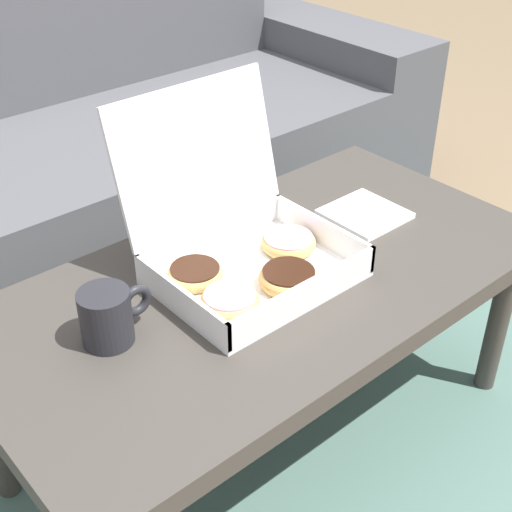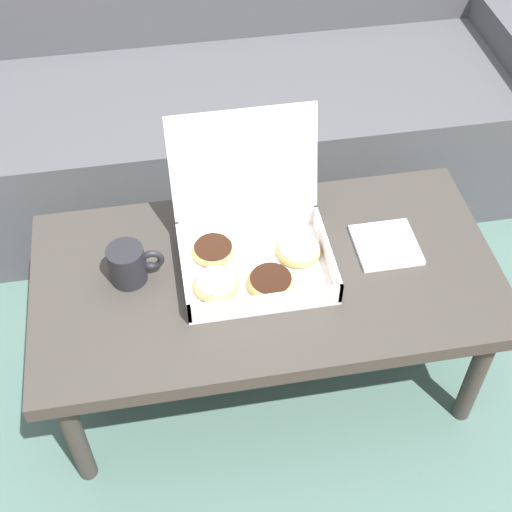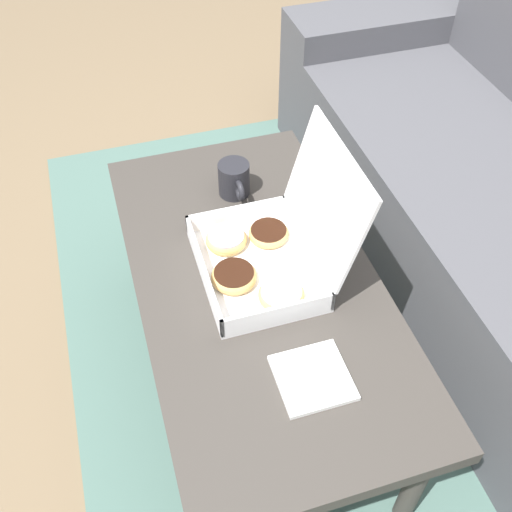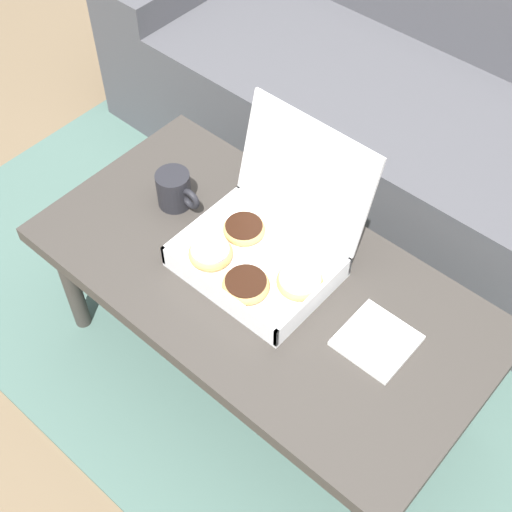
# 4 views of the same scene
# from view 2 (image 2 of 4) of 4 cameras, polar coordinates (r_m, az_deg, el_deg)

# --- Properties ---
(ground_plane) EXTENTS (12.00, 12.00, 0.00)m
(ground_plane) POSITION_cam_2_polar(r_m,az_deg,el_deg) (1.99, 0.28, -7.27)
(ground_plane) COLOR #756047
(area_rug) EXTENTS (2.33, 1.76, 0.01)m
(area_rug) POSITION_cam_2_polar(r_m,az_deg,el_deg) (2.17, -1.09, -0.80)
(area_rug) COLOR #4C6B60
(area_rug) RESTS_ON ground_plane
(couch) EXTENTS (2.21, 0.75, 0.90)m
(couch) POSITION_cam_2_polar(r_m,az_deg,el_deg) (2.33, -3.10, 12.82)
(couch) COLOR #4C4C51
(couch) RESTS_ON ground_plane
(coffee_table) EXTENTS (1.06, 0.55, 0.41)m
(coffee_table) POSITION_cam_2_polar(r_m,az_deg,el_deg) (1.65, 0.82, -2.22)
(coffee_table) COLOR #3D3833
(coffee_table) RESTS_ON ground_plane
(pastry_box) EXTENTS (0.33, 0.32, 0.31)m
(pastry_box) POSITION_cam_2_polar(r_m,az_deg,el_deg) (1.60, -0.36, 0.77)
(pastry_box) COLOR white
(pastry_box) RESTS_ON coffee_table
(coffee_mug) EXTENTS (0.12, 0.08, 0.09)m
(coffee_mug) POSITION_cam_2_polar(r_m,az_deg,el_deg) (1.60, -10.15, -0.65)
(coffee_mug) COLOR #232328
(coffee_mug) RESTS_ON coffee_table
(napkin_stack) EXTENTS (0.15, 0.15, 0.01)m
(napkin_stack) POSITION_cam_2_polar(r_m,az_deg,el_deg) (1.70, 10.36, 0.88)
(napkin_stack) COLOR white
(napkin_stack) RESTS_ON coffee_table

